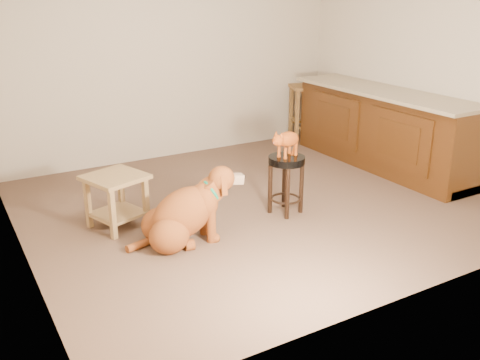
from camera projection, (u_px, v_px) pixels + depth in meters
floor at (259, 204)px, 5.43m from camera, size 4.50×4.00×0.01m
room_shell at (261, 34)px, 4.86m from camera, size 4.54×4.04×2.62m
cabinet_run at (382, 131)px, 6.45m from camera, size 0.70×2.56×0.94m
padded_stool at (286, 173)px, 5.09m from camera, size 0.36×0.36×0.57m
wood_stool at (306, 112)px, 7.53m from camera, size 0.56×0.56×0.79m
side_table at (116, 193)px, 4.81m from camera, size 0.61×0.61×0.50m
golden_retriever at (184, 215)px, 4.53m from camera, size 1.08×0.56×0.69m
tabby_kitten at (286, 140)px, 4.97m from camera, size 0.43×0.27×0.29m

